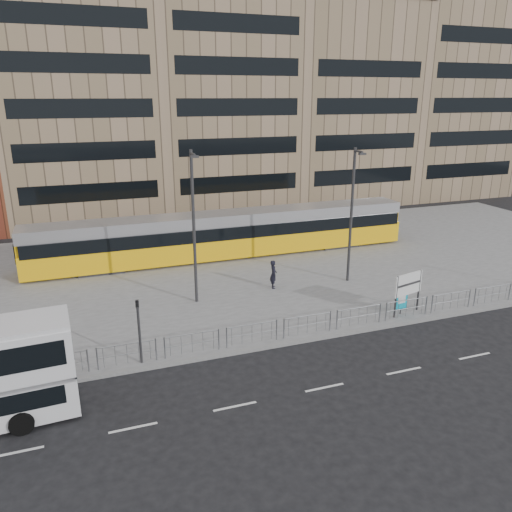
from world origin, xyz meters
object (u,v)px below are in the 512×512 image
object	(u,v)px
lamp_post_west	(194,223)
pedestrian	(273,274)
tram	(227,234)
lamp_post_east	(352,211)
station_sign	(408,286)
ad_panel	(402,299)
traffic_light_west	(139,323)

from	to	relation	value
lamp_post_west	pedestrian	bearing A→B (deg)	6.55
tram	lamp_post_east	xyz separation A→B (m)	(6.04, -7.81, 3.01)
lamp_post_east	lamp_post_west	bearing A→B (deg)	-179.48
pedestrian	lamp_post_west	size ratio (longest dim) A/B	0.20
pedestrian	lamp_post_west	xyz separation A→B (m)	(-5.13, -0.59, 3.93)
tram	lamp_post_east	bearing A→B (deg)	-52.32
pedestrian	station_sign	bearing A→B (deg)	-124.51
tram	pedestrian	distance (m)	7.41
lamp_post_west	lamp_post_east	world-z (taller)	lamp_post_west
tram	pedestrian	xyz separation A→B (m)	(0.92, -7.31, -0.79)
station_sign	lamp_post_west	world-z (taller)	lamp_post_west
station_sign	pedestrian	world-z (taller)	station_sign
ad_panel	pedestrian	distance (m)	8.08
traffic_light_west	tram	bearing A→B (deg)	65.28
station_sign	traffic_light_west	distance (m)	14.75
tram	station_sign	world-z (taller)	tram
station_sign	lamp_post_west	size ratio (longest dim) A/B	0.27
ad_panel	pedestrian	world-z (taller)	pedestrian
tram	lamp_post_west	bearing A→B (deg)	-118.07
station_sign	pedestrian	xyz separation A→B (m)	(-5.57, 6.20, -0.75)
lamp_post_east	tram	bearing A→B (deg)	127.72
ad_panel	traffic_light_west	bearing A→B (deg)	176.95
ad_panel	lamp_post_east	world-z (taller)	lamp_post_east
tram	traffic_light_west	world-z (taller)	tram
station_sign	ad_panel	bearing A→B (deg)	157.03
ad_panel	pedestrian	size ratio (longest dim) A/B	0.83
tram	ad_panel	size ratio (longest dim) A/B	19.16
station_sign	lamp_post_west	xyz separation A→B (m)	(-10.70, 5.61, 3.18)
pedestrian	lamp_post_west	distance (m)	6.49
tram	ad_panel	bearing A→B (deg)	-65.40
station_sign	lamp_post_east	bearing A→B (deg)	80.76
station_sign	lamp_post_west	bearing A→B (deg)	138.56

